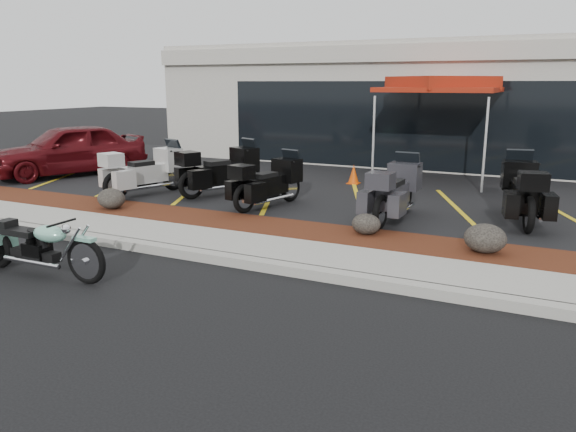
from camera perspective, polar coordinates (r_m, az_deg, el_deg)
The scene contains 18 objects.
ground at distance 7.84m, azimuth -6.11°, elevation -7.27°, with size 90.00×90.00×0.00m, color black.
curb at distance 8.55m, azimuth -2.96°, elevation -4.91°, with size 24.00×0.25×0.15m, color gray.
sidewalk at distance 9.14m, azimuth -0.86°, elevation -3.67°, with size 24.00×1.20×0.15m, color gray.
mulch_bed at distance 10.18m, azimuth 2.16°, elevation -1.85°, with size 24.00×1.20×0.16m, color #340E0B.
upper_lot at distance 15.17m, azimuth 10.34°, elevation 3.01°, with size 26.00×9.60×0.15m, color black.
dealership_building at distance 21.06m, azimuth 15.22°, elevation 10.91°, with size 18.00×8.16×4.00m.
boulder_left at distance 12.39m, azimuth -17.51°, elevation 1.70°, with size 0.61×0.51×0.43m, color black.
boulder_mid at distance 9.93m, azimuth 7.95°, elevation -0.81°, with size 0.51×0.43×0.36m, color black.
boulder_right at distance 9.28m, azimuth 19.40°, elevation -2.16°, with size 0.65×0.54×0.46m, color black.
hero_cruiser at distance 8.27m, azimuth -19.86°, elevation -3.67°, with size 2.51×0.64×0.88m, color #7ABEA4, non-canonical shape.
touring_white at distance 14.12m, azimuth -11.58°, elevation 5.11°, with size 2.18×0.83×1.27m, color #BBBAB6, non-canonical shape.
touring_black_front at distance 13.81m, azimuth -3.98°, elevation 5.22°, with size 2.23×0.85×1.30m, color black, non-canonical shape.
touring_black_mid at distance 12.50m, azimuth 0.25°, elevation 4.13°, with size 2.03×0.78×1.18m, color black, non-canonical shape.
touring_grey at distance 11.72m, azimuth 11.91°, elevation 3.37°, with size 2.15×0.82×1.25m, color #303035, non-canonical shape.
touring_black_rear at distance 12.28m, azimuth 22.26°, elevation 3.27°, with size 2.26×0.86×1.32m, color black, non-canonical shape.
parked_car at distance 17.39m, azimuth -21.46°, elevation 6.31°, with size 1.73×4.31×1.47m, color #4B0A0F.
traffic_cone at distance 14.94m, azimuth 6.68°, elevation 4.24°, with size 0.29×0.29×0.50m, color #CE4406.
popup_canopy at distance 15.84m, azimuth 15.28°, elevation 12.61°, with size 3.76×3.76×2.77m.
Camera 1 is at (3.90, -6.22, 2.76)m, focal length 35.00 mm.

